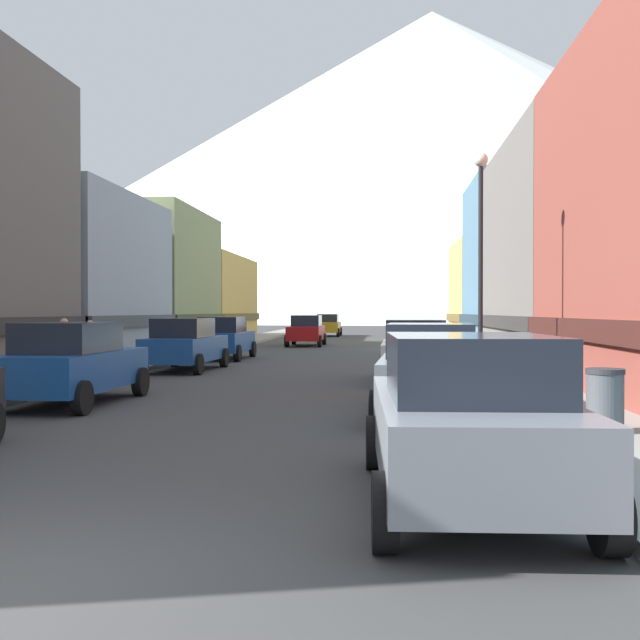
{
  "coord_description": "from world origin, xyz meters",
  "views": [
    {
      "loc": [
        2.94,
        -4.82,
        2.02
      ],
      "look_at": [
        -0.63,
        36.22,
        1.53
      ],
      "focal_mm": 41.7,
      "sensor_mm": 36.0,
      "label": 1
    }
  ],
  "objects_px": {
    "car_left_1": "(72,363)",
    "car_left_3": "(224,338)",
    "car_driving_1": "(306,330)",
    "trash_bin_right": "(605,400)",
    "car_driving_0": "(328,325)",
    "streetlamp_right": "(481,233)",
    "car_right_2": "(415,351)",
    "pedestrian_1": "(90,348)",
    "car_right_0": "(467,419)",
    "car_left_2": "(185,344)",
    "pedestrian_0": "(64,349)",
    "car_right_1": "(430,370)"
  },
  "relations": [
    {
      "from": "car_left_1",
      "to": "car_left_3",
      "type": "xyz_separation_m",
      "value": [
        0.0,
        15.19,
        0.0
      ]
    },
    {
      "from": "car_driving_1",
      "to": "trash_bin_right",
      "type": "bearing_deg",
      "value": -75.66
    },
    {
      "from": "car_driving_0",
      "to": "streetlamp_right",
      "type": "bearing_deg",
      "value": -80.28
    },
    {
      "from": "car_left_1",
      "to": "car_driving_1",
      "type": "xyz_separation_m",
      "value": [
        2.2,
        27.42,
        0.0
      ]
    },
    {
      "from": "car_right_2",
      "to": "trash_bin_right",
      "type": "xyz_separation_m",
      "value": [
        2.55,
        -9.42,
        -0.26
      ]
    },
    {
      "from": "car_left_1",
      "to": "pedestrian_1",
      "type": "xyz_separation_m",
      "value": [
        -2.45,
        6.98,
        -0.02
      ]
    },
    {
      "from": "pedestrian_1",
      "to": "streetlamp_right",
      "type": "height_order",
      "value": "streetlamp_right"
    },
    {
      "from": "car_left_3",
      "to": "car_right_0",
      "type": "xyz_separation_m",
      "value": [
        7.6,
        -22.87,
        0.0
      ]
    },
    {
      "from": "car_left_2",
      "to": "pedestrian_1",
      "type": "bearing_deg",
      "value": -138.67
    },
    {
      "from": "car_left_2",
      "to": "car_left_3",
      "type": "relative_size",
      "value": 1.01
    },
    {
      "from": "car_left_1",
      "to": "car_right_2",
      "type": "height_order",
      "value": "same"
    },
    {
      "from": "pedestrian_0",
      "to": "car_left_2",
      "type": "bearing_deg",
      "value": 58.68
    },
    {
      "from": "car_right_1",
      "to": "streetlamp_right",
      "type": "height_order",
      "value": "streetlamp_right"
    },
    {
      "from": "car_left_2",
      "to": "car_right_0",
      "type": "xyz_separation_m",
      "value": [
        7.6,
        -16.81,
        0.0
      ]
    },
    {
      "from": "trash_bin_right",
      "to": "car_driving_1",
      "type": "bearing_deg",
      "value": 104.34
    },
    {
      "from": "car_left_2",
      "to": "car_right_2",
      "type": "distance_m",
      "value": 8.33
    },
    {
      "from": "trash_bin_right",
      "to": "pedestrian_0",
      "type": "height_order",
      "value": "pedestrian_0"
    },
    {
      "from": "car_left_3",
      "to": "car_right_0",
      "type": "height_order",
      "value": "same"
    },
    {
      "from": "car_left_3",
      "to": "trash_bin_right",
      "type": "relative_size",
      "value": 4.5
    },
    {
      "from": "car_left_2",
      "to": "pedestrian_1",
      "type": "relative_size",
      "value": 2.81
    },
    {
      "from": "car_right_0",
      "to": "car_driving_0",
      "type": "distance_m",
      "value": 52.02
    },
    {
      "from": "car_right_2",
      "to": "pedestrian_1",
      "type": "xyz_separation_m",
      "value": [
        -10.05,
        1.24,
        -0.02
      ]
    },
    {
      "from": "car_left_3",
      "to": "car_right_1",
      "type": "height_order",
      "value": "same"
    },
    {
      "from": "car_left_2",
      "to": "car_right_0",
      "type": "distance_m",
      "value": 18.45
    },
    {
      "from": "car_right_0",
      "to": "pedestrian_1",
      "type": "xyz_separation_m",
      "value": [
        -10.05,
        14.66,
        -0.02
      ]
    },
    {
      "from": "trash_bin_right",
      "to": "streetlamp_right",
      "type": "bearing_deg",
      "value": 97.96
    },
    {
      "from": "car_driving_0",
      "to": "pedestrian_1",
      "type": "distance_m",
      "value": 37.38
    },
    {
      "from": "car_right_1",
      "to": "car_driving_0",
      "type": "relative_size",
      "value": 1.02
    },
    {
      "from": "car_left_1",
      "to": "car_right_0",
      "type": "distance_m",
      "value": 10.81
    },
    {
      "from": "car_left_2",
      "to": "car_driving_1",
      "type": "xyz_separation_m",
      "value": [
        2.2,
        18.29,
        0.0
      ]
    },
    {
      "from": "car_right_1",
      "to": "streetlamp_right",
      "type": "bearing_deg",
      "value": 71.5
    },
    {
      "from": "car_driving_1",
      "to": "trash_bin_right",
      "type": "distance_m",
      "value": 32.11
    },
    {
      "from": "car_right_2",
      "to": "streetlamp_right",
      "type": "height_order",
      "value": "streetlamp_right"
    },
    {
      "from": "car_driving_0",
      "to": "trash_bin_right",
      "type": "relative_size",
      "value": 4.49
    },
    {
      "from": "car_driving_0",
      "to": "car_right_0",
      "type": "bearing_deg",
      "value": -84.04
    },
    {
      "from": "trash_bin_right",
      "to": "car_right_2",
      "type": "bearing_deg",
      "value": 105.16
    },
    {
      "from": "car_driving_0",
      "to": "pedestrian_1",
      "type": "xyz_separation_m",
      "value": [
        -4.65,
        -37.09,
        -0.02
      ]
    },
    {
      "from": "car_driving_1",
      "to": "trash_bin_right",
      "type": "relative_size",
      "value": 4.49
    },
    {
      "from": "car_left_3",
      "to": "streetlamp_right",
      "type": "distance_m",
      "value": 15.19
    },
    {
      "from": "pedestrian_0",
      "to": "pedestrian_1",
      "type": "relative_size",
      "value": 1.05
    },
    {
      "from": "car_right_2",
      "to": "car_driving_0",
      "type": "bearing_deg",
      "value": 98.02
    },
    {
      "from": "car_driving_0",
      "to": "trash_bin_right",
      "type": "bearing_deg",
      "value": -80.55
    },
    {
      "from": "car_driving_0",
      "to": "pedestrian_0",
      "type": "xyz_separation_m",
      "value": [
        -4.65,
        -38.96,
        0.02
      ]
    },
    {
      "from": "car_right_1",
      "to": "car_right_2",
      "type": "height_order",
      "value": "same"
    },
    {
      "from": "car_driving_0",
      "to": "pedestrian_0",
      "type": "relative_size",
      "value": 2.64
    },
    {
      "from": "car_right_2",
      "to": "car_left_2",
      "type": "bearing_deg",
      "value": 155.92
    },
    {
      "from": "car_right_0",
      "to": "car_driving_0",
      "type": "relative_size",
      "value": 1.02
    },
    {
      "from": "car_driving_0",
      "to": "pedestrian_1",
      "type": "height_order",
      "value": "car_driving_0"
    },
    {
      "from": "car_left_2",
      "to": "car_left_3",
      "type": "xyz_separation_m",
      "value": [
        0.0,
        6.06,
        0.0
      ]
    },
    {
      "from": "car_right_1",
      "to": "car_driving_0",
      "type": "bearing_deg",
      "value": 96.81
    }
  ]
}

